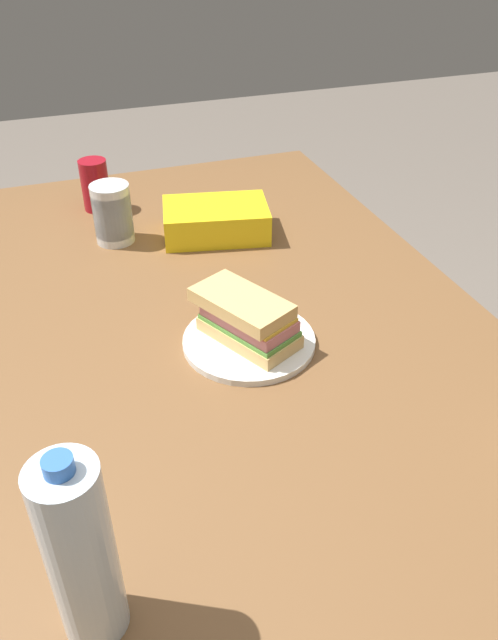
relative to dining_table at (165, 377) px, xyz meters
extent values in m
plane|color=#70665B|center=(0.00, 0.00, -0.69)|extent=(8.00, 8.00, 0.00)
cube|color=brown|center=(0.00, 0.00, 0.06)|extent=(1.56, 1.19, 0.04)
cylinder|color=brown|center=(0.70, -0.52, -0.33)|extent=(0.07, 0.07, 0.74)
cylinder|color=white|center=(-0.06, -0.14, 0.09)|extent=(0.23, 0.23, 0.01)
cube|color=#DBB26B|center=(-0.06, -0.14, 0.11)|extent=(0.19, 0.16, 0.02)
cube|color=#599E3F|center=(-0.06, -0.14, 0.12)|extent=(0.18, 0.15, 0.01)
cube|color=#C6727A|center=(-0.06, -0.14, 0.14)|extent=(0.18, 0.14, 0.02)
cube|color=yellow|center=(-0.06, -0.14, 0.15)|extent=(0.17, 0.14, 0.01)
cube|color=#DBB26B|center=(-0.05, -0.13, 0.17)|extent=(0.19, 0.16, 0.02)
cylinder|color=maroon|center=(0.57, 0.02, 0.14)|extent=(0.07, 0.07, 0.12)
cube|color=yellow|center=(0.35, -0.21, 0.12)|extent=(0.19, 0.26, 0.07)
cylinder|color=silver|center=(-0.47, 0.18, 0.20)|extent=(0.07, 0.07, 0.24)
cylinder|color=blue|center=(-0.47, 0.18, 0.33)|extent=(0.03, 0.03, 0.02)
cylinder|color=silver|center=(0.40, 0.01, 0.13)|extent=(0.08, 0.08, 0.09)
cylinder|color=silver|center=(0.40, 0.01, 0.15)|extent=(0.08, 0.08, 0.09)
cylinder|color=silver|center=(0.40, 0.01, 0.17)|extent=(0.08, 0.08, 0.09)
camera|label=1|loc=(-0.87, 0.14, 0.74)|focal=35.17mm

